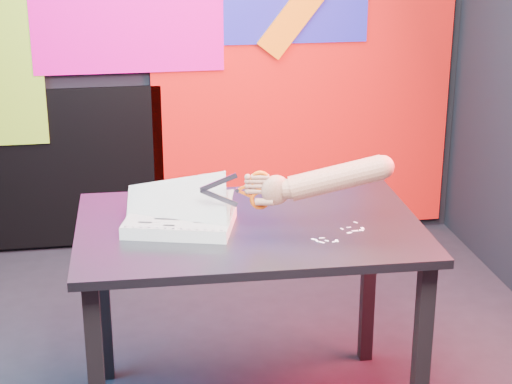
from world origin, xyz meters
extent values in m
cube|color=black|center=(0.00, -1.50, 1.35)|extent=(3.00, 0.01, 2.70)
cube|color=red|center=(0.65, 1.47, 0.85)|extent=(1.60, 0.02, 1.60)
cube|color=black|center=(-0.75, 1.47, 0.45)|extent=(1.30, 0.02, 0.85)
cube|color=black|center=(-0.41, 0.14, 0.36)|extent=(0.05, 0.05, 0.72)
cube|color=black|center=(0.62, -0.53, 0.36)|extent=(0.05, 0.05, 0.72)
cube|color=black|center=(0.63, 0.12, 0.36)|extent=(0.05, 0.05, 0.72)
cube|color=#2B2B2C|center=(0.10, -0.19, 0.73)|extent=(1.18, 0.80, 0.03)
cube|color=silver|center=(-0.13, -0.19, 0.77)|extent=(0.40, 0.34, 0.04)
cube|color=silver|center=(-0.13, -0.19, 0.79)|extent=(0.40, 0.34, 0.00)
cube|color=silver|center=(-0.13, -0.19, 0.80)|extent=(0.39, 0.33, 0.11)
cube|color=silver|center=(-0.14, -0.18, 0.82)|extent=(0.35, 0.29, 0.18)
cylinder|color=black|center=(-0.31, -0.26, 0.79)|extent=(0.01, 0.01, 0.00)
cylinder|color=black|center=(-0.29, -0.27, 0.79)|extent=(0.01, 0.01, 0.00)
cylinder|color=black|center=(-0.26, -0.28, 0.79)|extent=(0.01, 0.01, 0.00)
cylinder|color=black|center=(-0.24, -0.28, 0.79)|extent=(0.01, 0.01, 0.00)
cylinder|color=black|center=(-0.21, -0.29, 0.79)|extent=(0.01, 0.01, 0.00)
cylinder|color=black|center=(-0.19, -0.30, 0.79)|extent=(0.01, 0.01, 0.00)
cylinder|color=black|center=(-0.16, -0.30, 0.79)|extent=(0.01, 0.01, 0.00)
cylinder|color=black|center=(-0.14, -0.31, 0.79)|extent=(0.01, 0.01, 0.00)
cylinder|color=black|center=(-0.11, -0.32, 0.79)|extent=(0.01, 0.01, 0.00)
cylinder|color=black|center=(-0.09, -0.32, 0.79)|extent=(0.01, 0.01, 0.00)
cylinder|color=black|center=(-0.06, -0.33, 0.79)|extent=(0.01, 0.01, 0.00)
cylinder|color=black|center=(-0.04, -0.34, 0.79)|extent=(0.01, 0.01, 0.00)
cylinder|color=black|center=(-0.01, -0.35, 0.79)|extent=(0.01, 0.01, 0.00)
cylinder|color=black|center=(-0.25, -0.04, 0.79)|extent=(0.01, 0.01, 0.00)
cylinder|color=black|center=(-0.23, -0.04, 0.79)|extent=(0.01, 0.01, 0.00)
cylinder|color=black|center=(-0.20, -0.05, 0.79)|extent=(0.01, 0.01, 0.00)
cylinder|color=black|center=(-0.18, -0.06, 0.79)|extent=(0.01, 0.01, 0.00)
cylinder|color=black|center=(-0.15, -0.07, 0.79)|extent=(0.01, 0.01, 0.00)
cylinder|color=black|center=(-0.13, -0.07, 0.79)|extent=(0.01, 0.01, 0.00)
cylinder|color=black|center=(-0.10, -0.08, 0.79)|extent=(0.01, 0.01, 0.00)
cylinder|color=black|center=(-0.08, -0.09, 0.79)|extent=(0.01, 0.01, 0.00)
cylinder|color=black|center=(-0.05, -0.09, 0.79)|extent=(0.01, 0.01, 0.00)
cylinder|color=black|center=(-0.03, -0.10, 0.79)|extent=(0.01, 0.01, 0.00)
cylinder|color=black|center=(0.00, -0.11, 0.79)|extent=(0.01, 0.01, 0.00)
cylinder|color=black|center=(0.02, -0.11, 0.79)|extent=(0.01, 0.01, 0.00)
cylinder|color=black|center=(0.05, -0.12, 0.79)|extent=(0.01, 0.01, 0.00)
cube|color=black|center=(-0.20, -0.13, 0.79)|extent=(0.06, 0.03, 0.00)
cube|color=black|center=(-0.11, -0.17, 0.79)|extent=(0.05, 0.02, 0.00)
cube|color=black|center=(-0.18, -0.22, 0.79)|extent=(0.08, 0.03, 0.00)
cube|color=black|center=(-0.08, -0.26, 0.79)|extent=(0.04, 0.02, 0.00)
cube|color=black|center=(-0.25, -0.24, 0.79)|extent=(0.05, 0.02, 0.00)
cube|color=black|center=(-0.07, -0.13, 0.79)|extent=(0.06, 0.03, 0.00)
cube|color=black|center=(-0.17, -0.28, 0.79)|extent=(0.04, 0.02, 0.00)
cube|color=#B5B6C4|center=(-0.01, -0.24, 0.92)|extent=(0.13, 0.02, 0.07)
cube|color=#B5B6C4|center=(-0.01, -0.24, 0.87)|extent=(0.13, 0.02, 0.07)
cylinder|color=#B5B6C4|center=(0.05, -0.25, 0.89)|extent=(0.02, 0.01, 0.01)
cube|color=#D34D0B|center=(0.07, -0.26, 0.88)|extent=(0.05, 0.02, 0.03)
cube|color=#D34D0B|center=(0.07, -0.26, 0.90)|extent=(0.05, 0.02, 0.03)
torus|color=#D34D0B|center=(0.13, -0.26, 0.93)|extent=(0.07, 0.03, 0.07)
torus|color=#D34D0B|center=(0.13, -0.26, 0.86)|extent=(0.07, 0.03, 0.07)
ellipsoid|color=#B6745F|center=(0.18, -0.27, 0.89)|extent=(0.10, 0.06, 0.10)
cylinder|color=#B6745F|center=(0.13, -0.26, 0.89)|extent=(0.08, 0.03, 0.02)
cylinder|color=#B6745F|center=(0.13, -0.26, 0.91)|extent=(0.07, 0.03, 0.02)
cylinder|color=#B6745F|center=(0.13, -0.26, 0.92)|extent=(0.07, 0.03, 0.02)
cylinder|color=#B6745F|center=(0.13, -0.26, 0.94)|extent=(0.06, 0.03, 0.02)
cylinder|color=#B6745F|center=(0.14, -0.28, 0.86)|extent=(0.07, 0.05, 0.03)
cylinder|color=#B6745F|center=(0.23, -0.28, 0.90)|extent=(0.07, 0.08, 0.07)
cylinder|color=#B6745F|center=(0.37, -0.31, 0.94)|extent=(0.33, 0.13, 0.16)
sphere|color=#B6745F|center=(0.52, -0.33, 0.97)|extent=(0.08, 0.08, 0.08)
cube|color=white|center=(0.47, -0.30, 0.75)|extent=(0.01, 0.02, 0.00)
cube|color=white|center=(0.30, -0.39, 0.75)|extent=(0.02, 0.02, 0.00)
cube|color=white|center=(0.46, -0.24, 0.75)|extent=(0.01, 0.01, 0.00)
cube|color=white|center=(0.44, -0.32, 0.75)|extent=(0.02, 0.01, 0.00)
cube|color=white|center=(0.32, -0.36, 0.75)|extent=(0.02, 0.01, 0.00)
cube|color=white|center=(0.32, -0.38, 0.75)|extent=(0.01, 0.01, 0.00)
cube|color=white|center=(0.43, -0.28, 0.75)|extent=(0.02, 0.01, 0.00)
cube|color=white|center=(0.46, -0.31, 0.75)|extent=(0.02, 0.01, 0.00)
cube|color=white|center=(0.40, -0.29, 0.75)|extent=(0.01, 0.02, 0.00)
cube|color=white|center=(0.36, -0.39, 0.75)|extent=(0.01, 0.02, 0.00)
cube|color=white|center=(0.29, -0.38, 0.75)|extent=(0.01, 0.03, 0.00)
cube|color=white|center=(0.29, -0.36, 0.75)|extent=(0.01, 0.02, 0.00)
cube|color=white|center=(0.41, -0.33, 0.75)|extent=(0.02, 0.01, 0.00)
cube|color=white|center=(0.35, -0.40, 0.75)|extent=(0.02, 0.01, 0.00)
camera|label=1|loc=(-0.31, -2.86, 1.82)|focal=60.00mm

